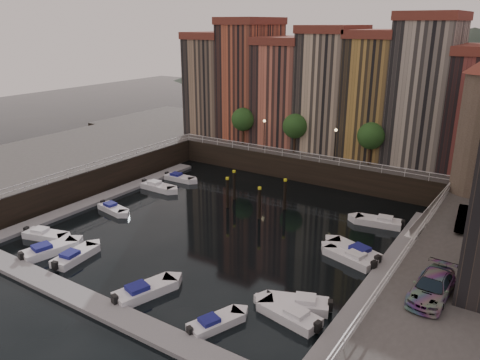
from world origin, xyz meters
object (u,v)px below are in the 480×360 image
Objects in this scene: boat_left_3 at (158,187)px; car_b at (467,219)px; gangway at (431,211)px; boat_left_2 at (113,209)px; mooring_pilings at (251,194)px; car_a at (480,218)px; boat_left_0 at (45,235)px; car_c at (432,288)px.

car_b reaches higher than boat_left_3.
gangway is 32.63m from boat_left_2.
gangway is at bearing 15.95° from mooring_pilings.
gangway is at bearing 122.03° from car_b.
car_b is (3.74, -5.00, 1.85)m from gangway.
gangway reaches higher than boat_left_3.
car_a reaches higher than mooring_pilings.
car_a is (34.37, 17.99, 3.39)m from boat_left_0.
car_a is at bearing 45.29° from car_b.
mooring_pilings reaches higher than boat_left_3.
gangway reaches higher than mooring_pilings.
car_b is 12.80m from car_c.
boat_left_3 is 35.01m from car_a.
boat_left_0 is at bearing -133.41° from car_a.
boat_left_0 is at bearing -157.91° from car_b.
boat_left_2 is at bearing -144.81° from car_a.
gangway is 37.07m from boat_left_0.
gangway is at bearing 34.85° from boat_left_2.
car_a reaches higher than boat_left_0.
boat_left_3 is 35.98m from car_c.
boat_left_0 is 1.06× the size of car_a.
boat_left_3 reaches higher than boat_left_0.
boat_left_0 is 15.90m from boat_left_3.
gangway is 18.21m from mooring_pilings.
gangway reaches higher than boat_left_2.
boat_left_3 is at bearing 177.08° from car_b.
boat_left_0 is 1.08× the size of boat_left_2.
gangway reaches higher than boat_left_0.
mooring_pilings is 1.43× the size of car_b.
car_c reaches higher than gangway.
car_b is at bearing 92.09° from car_c.
boat_left_0 reaches higher than boat_left_2.
boat_left_2 is (-29.47, -13.92, -1.60)m from gangway.
gangway is 6.35m from car_a.
car_a is (4.57, -4.01, 1.81)m from gangway.
car_c is at bearing -18.85° from boat_left_3.
mooring_pilings is 22.20m from car_a.
mooring_pilings is 1.58× the size of boat_left_2.
mooring_pilings is at bearing 5.16° from boat_left_3.
gangway is 1.98× the size of boat_left_2.
boat_left_0 is 0.88× the size of car_c.
boat_left_3 is at bearing -168.58° from gangway.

